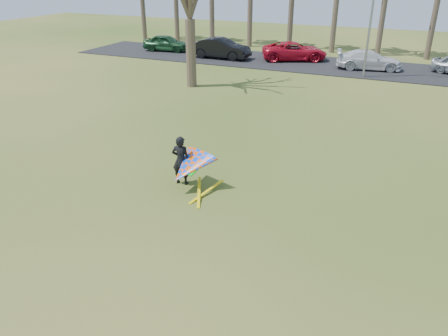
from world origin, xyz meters
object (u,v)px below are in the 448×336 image
at_px(car_1, 221,48).
at_px(car_3, 369,60).
at_px(car_0, 166,43).
at_px(car_2, 294,51).
at_px(streetlight, 374,11).
at_px(kite_flyer, 188,166).

height_order(car_1, car_3, car_1).
relative_size(car_0, car_3, 0.88).
bearing_deg(car_3, car_2, 68.53).
relative_size(streetlight, car_1, 1.60).
bearing_deg(car_0, kite_flyer, -155.16).
bearing_deg(kite_flyer, car_1, 111.20).
bearing_deg(car_0, car_1, -108.19).
relative_size(car_1, car_3, 1.05).
bearing_deg(car_2, streetlight, -145.22).
distance_m(car_0, car_1, 6.08).
xyz_separation_m(car_0, car_2, (11.86, 0.54, 0.02)).
xyz_separation_m(car_3, kite_flyer, (-3.43, -22.58, 0.10)).
bearing_deg(streetlight, car_1, 169.97).
xyz_separation_m(car_0, kite_flyer, (14.52, -23.19, 0.08)).
relative_size(car_1, kite_flyer, 2.09).
height_order(car_3, kite_flyer, kite_flyer).
relative_size(streetlight, car_3, 1.67).
xyz_separation_m(car_2, car_3, (6.09, -1.15, -0.04)).
bearing_deg(car_2, car_0, 68.97).
bearing_deg(streetlight, car_0, 169.66).
distance_m(car_2, kite_flyer, 23.88).
distance_m(streetlight, kite_flyer, 20.52).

